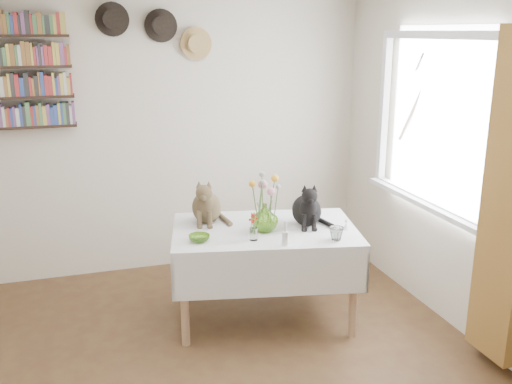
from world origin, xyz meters
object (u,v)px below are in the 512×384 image
object	(u,v)px
tabby_cat	(206,199)
black_cat	(307,202)
dining_table	(265,251)
flower_vase	(265,217)
bookshelf_unit	(7,72)

from	to	relation	value
tabby_cat	black_cat	size ratio (longest dim) A/B	1.03
dining_table	flower_vase	distance (m)	0.29
bookshelf_unit	dining_table	bearing A→B (deg)	-33.53
tabby_cat	dining_table	bearing A→B (deg)	-16.39
dining_table	black_cat	bearing A→B (deg)	-3.26
black_cat	tabby_cat	bearing A→B (deg)	171.61
black_cat	flower_vase	xyz separation A→B (m)	(-0.35, -0.04, -0.07)
flower_vase	bookshelf_unit	world-z (taller)	bookshelf_unit
flower_vase	bookshelf_unit	bearing A→B (deg)	144.93
dining_table	flower_vase	bearing A→B (deg)	-108.99
dining_table	bookshelf_unit	distance (m)	2.49
black_cat	flower_vase	size ratio (longest dim) A/B	1.69
dining_table	flower_vase	xyz separation A→B (m)	(-0.02, -0.06, 0.29)
tabby_cat	black_cat	distance (m)	0.77
dining_table	flower_vase	world-z (taller)	flower_vase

